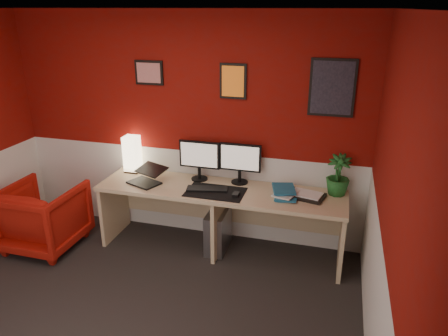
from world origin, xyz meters
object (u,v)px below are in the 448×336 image
at_px(pc_tower, 218,230).
at_px(armchair, 43,216).
at_px(monitor_right, 240,157).
at_px(desk, 220,220).
at_px(shoji_lamp, 132,155).
at_px(potted_plant, 338,175).
at_px(monitor_left, 199,155).
at_px(zen_tray, 306,196).
at_px(laptop, 143,174).

xyz_separation_m(pc_tower, armchair, (-1.87, -0.46, 0.13)).
bearing_deg(pc_tower, monitor_right, 45.27).
xyz_separation_m(monitor_right, pc_tower, (-0.19, -0.19, -0.80)).
bearing_deg(desk, shoji_lamp, 168.60).
bearing_deg(potted_plant, monitor_right, 178.34).
height_order(monitor_left, zen_tray, monitor_left).
xyz_separation_m(potted_plant, armchair, (-3.07, -0.62, -0.58)).
xyz_separation_m(desk, potted_plant, (1.17, 0.19, 0.57)).
xyz_separation_m(monitor_left, potted_plant, (1.47, -0.00, -0.08)).
relative_size(potted_plant, pc_tower, 0.93).
bearing_deg(monitor_left, desk, -33.73).
relative_size(shoji_lamp, armchair, 0.51).
relative_size(monitor_right, pc_tower, 1.29).
distance_m(zen_tray, potted_plant, 0.38).
xyz_separation_m(desk, monitor_right, (0.15, 0.22, 0.66)).
relative_size(shoji_lamp, zen_tray, 1.14).
bearing_deg(potted_plant, desk, -170.62).
relative_size(laptop, armchair, 0.42).
bearing_deg(armchair, zen_tray, -170.00).
relative_size(desk, monitor_left, 4.48).
distance_m(monitor_right, zen_tray, 0.80).
bearing_deg(potted_plant, pc_tower, -172.23).
distance_m(potted_plant, pc_tower, 1.41).
bearing_deg(pc_tower, potted_plant, 7.05).
bearing_deg(pc_tower, desk, -41.93).
xyz_separation_m(monitor_left, monitor_right, (0.45, 0.03, 0.00)).
height_order(monitor_left, armchair, monitor_left).
bearing_deg(monitor_right, potted_plant, -1.66).
xyz_separation_m(shoji_lamp, zen_tray, (1.99, -0.18, -0.18)).
bearing_deg(laptop, zen_tray, 26.41).
distance_m(pc_tower, armchair, 1.93).
bearing_deg(monitor_right, monitor_left, -176.50).
distance_m(laptop, monitor_left, 0.63).
height_order(shoji_lamp, monitor_left, monitor_left).
height_order(desk, shoji_lamp, shoji_lamp).
relative_size(monitor_left, potted_plant, 1.38).
bearing_deg(desk, potted_plant, 9.38).
distance_m(monitor_left, armchair, 1.85).
relative_size(laptop, potted_plant, 0.79).
height_order(zen_tray, armchair, zen_tray).
relative_size(laptop, zen_tray, 0.94).
relative_size(desk, monitor_right, 4.48).
bearing_deg(shoji_lamp, laptop, -47.24).
relative_size(monitor_right, zen_tray, 1.66).
height_order(monitor_left, potted_plant, monitor_left).
relative_size(laptop, pc_tower, 0.73).
height_order(monitor_right, pc_tower, monitor_right).
xyz_separation_m(laptop, pc_tower, (0.80, 0.11, -0.61)).
xyz_separation_m(monitor_left, armchair, (-1.61, -0.62, -0.66)).
relative_size(monitor_left, monitor_right, 1.00).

